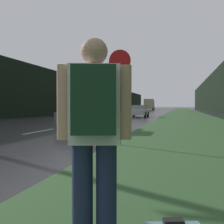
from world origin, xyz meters
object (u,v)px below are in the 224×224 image
object	(u,v)px
stop_sign	(120,87)
car_passing_far	(139,111)
hitchhiker_with_backpack	(94,130)
car_passing_near	(90,116)
delivery_truck	(149,104)

from	to	relation	value
stop_sign	car_passing_far	world-z (taller)	stop_sign
hitchhiker_with_backpack	car_passing_far	distance (m)	28.84
stop_sign	car_passing_near	xyz separation A→B (m)	(-2.56, 4.87, -1.10)
delivery_truck	hitchhiker_with_backpack	bearing A→B (deg)	-84.26
car_passing_far	hitchhiker_with_backpack	bearing A→B (deg)	97.35
stop_sign	car_passing_near	size ratio (longest dim) A/B	0.68
car_passing_far	stop_sign	bearing A→B (deg)	96.55
car_passing_far	car_passing_near	bearing A→B (deg)	90.00
stop_sign	delivery_truck	world-z (taller)	delivery_truck
hitchhiker_with_backpack	car_passing_near	world-z (taller)	hitchhiker_with_backpack
hitchhiker_with_backpack	car_passing_near	size ratio (longest dim) A/B	0.41
car_passing_near	delivery_truck	world-z (taller)	delivery_truck
hitchhiker_with_backpack	stop_sign	bearing A→B (deg)	84.39
hitchhiker_with_backpack	delivery_truck	bearing A→B (deg)	79.96
car_passing_near	delivery_truck	xyz separation A→B (m)	(-4.43, 69.70, 1.00)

